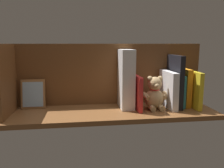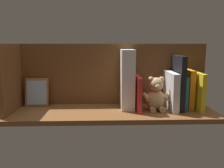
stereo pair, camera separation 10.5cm
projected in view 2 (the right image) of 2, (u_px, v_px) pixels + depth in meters
The scene contains 12 objects.
ground_plane at pixel (112, 112), 107.66cm from camera, with size 98.40×29.29×2.20cm, color brown.
shelf_back_panel at pixel (111, 74), 116.82cm from camera, with size 98.40×1.50×31.51cm, color brown.
shelf_side_divider at pixel (10, 78), 103.16cm from camera, with size 2.40×23.29×31.51cm, color brown.
book_0 at pixel (196, 90), 108.90cm from camera, with size 2.08×18.87×18.03cm, color yellow.
book_1 at pixel (187, 88), 111.21cm from camera, with size 2.68×13.78×19.06cm, color orange.
book_2 at pixel (182, 92), 111.00cm from camera, with size 1.48×14.58×16.03cm, color teal.
book_3 at pixel (178, 82), 108.86cm from camera, with size 2.41×16.96×25.92cm, color black.
book_4 at pixel (171, 90), 108.57cm from camera, with size 3.01×18.74×18.15cm, color silver.
teddy_bear at pixel (156, 95), 106.73cm from camera, with size 13.20×10.28×16.26cm.
book_5 at pixel (137, 92), 108.35cm from camera, with size 1.67×18.48×16.38cm, color red.
dictionary_thick_white at pixel (127, 79), 109.15cm from camera, with size 6.30×14.07×28.80cm, color white.
picture_frame_leaning at pixel (37, 92), 113.65cm from camera, with size 11.51×4.29×14.39cm.
Camera 2 is at (3.28, 103.40, 31.67)cm, focal length 35.79 mm.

